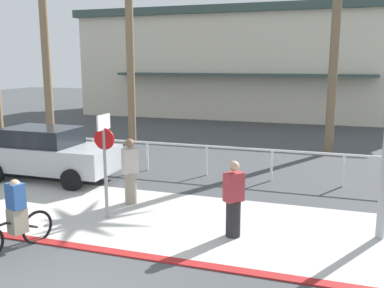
# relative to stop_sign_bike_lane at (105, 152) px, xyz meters

# --- Properties ---
(ground_plane) EXTENTS (80.00, 80.00, 0.00)m
(ground_plane) POSITION_rel_stop_sign_bike_lane_xyz_m (1.18, 6.16, -1.68)
(ground_plane) COLOR #424447
(sidewalk_strip) EXTENTS (44.00, 4.00, 0.02)m
(sidewalk_strip) POSITION_rel_stop_sign_bike_lane_xyz_m (1.18, 0.36, -1.67)
(sidewalk_strip) COLOR beige
(sidewalk_strip) RESTS_ON ground
(curb_paint) EXTENTS (44.00, 0.24, 0.03)m
(curb_paint) POSITION_rel_stop_sign_bike_lane_xyz_m (1.18, -1.64, -1.66)
(curb_paint) COLOR maroon
(curb_paint) RESTS_ON ground
(building_backdrop) EXTENTS (23.73, 9.77, 7.31)m
(building_backdrop) POSITION_rel_stop_sign_bike_lane_xyz_m (-0.53, 22.34, 2.00)
(building_backdrop) COLOR beige
(building_backdrop) RESTS_ON ground
(rail_fence) EXTENTS (26.14, 0.08, 1.04)m
(rail_fence) POSITION_rel_stop_sign_bike_lane_xyz_m (1.18, 4.66, -0.84)
(rail_fence) COLOR white
(rail_fence) RESTS_ON ground
(stop_sign_bike_lane) EXTENTS (0.52, 0.56, 2.56)m
(stop_sign_bike_lane) POSITION_rel_stop_sign_bike_lane_xyz_m (0.00, 0.00, 0.00)
(stop_sign_bike_lane) COLOR gray
(stop_sign_bike_lane) RESTS_ON ground
(car_silver_1) EXTENTS (4.40, 2.02, 1.69)m
(car_silver_1) POSITION_rel_stop_sign_bike_lane_xyz_m (-3.61, 2.63, -0.81)
(car_silver_1) COLOR #B2B7BC
(car_silver_1) RESTS_ON ground
(cyclist_black_0) EXTENTS (0.65, 1.74, 1.50)m
(cyclist_black_0) POSITION_rel_stop_sign_bike_lane_xyz_m (-0.88, -2.12, -0.98)
(cyclist_black_0) COLOR black
(cyclist_black_0) RESTS_ON ground
(pedestrian_0) EXTENTS (0.46, 0.47, 1.71)m
(pedestrian_0) POSITION_rel_stop_sign_bike_lane_xyz_m (3.16, -0.13, -0.89)
(pedestrian_0) COLOR #232326
(pedestrian_0) RESTS_ON ground
(pedestrian_1) EXTENTS (0.47, 0.46, 1.79)m
(pedestrian_1) POSITION_rel_stop_sign_bike_lane_xyz_m (0.06, 1.20, -0.84)
(pedestrian_1) COLOR gray
(pedestrian_1) RESTS_ON ground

